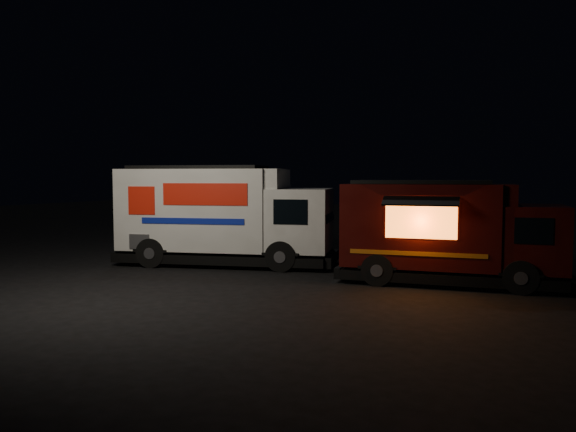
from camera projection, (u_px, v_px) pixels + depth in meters
The scene contains 3 objects.
ground at pixel (220, 280), 14.98m from camera, with size 80.00×80.00×0.00m, color black.
white_truck at pixel (227, 215), 17.58m from camera, with size 6.84×2.33×3.10m, color silver, non-canonical shape.
red_truck at pixel (451, 232), 14.44m from camera, with size 5.73×2.11×2.67m, color #330B09, non-canonical shape.
Camera 1 is at (8.25, -12.46, 2.75)m, focal length 35.00 mm.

